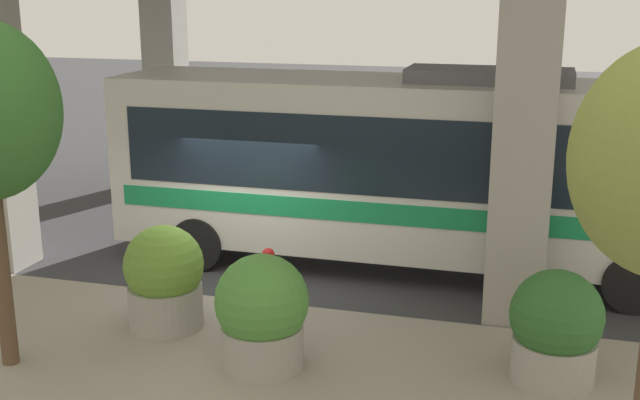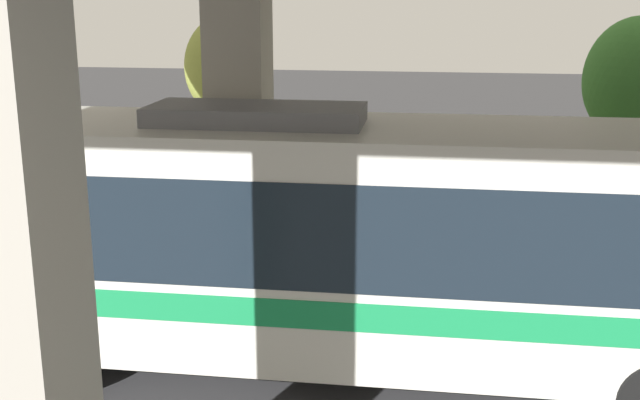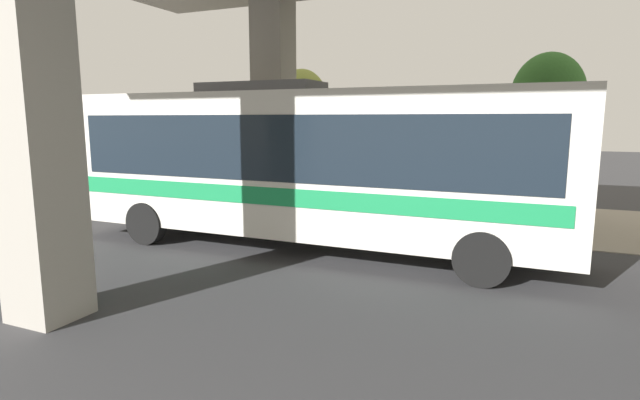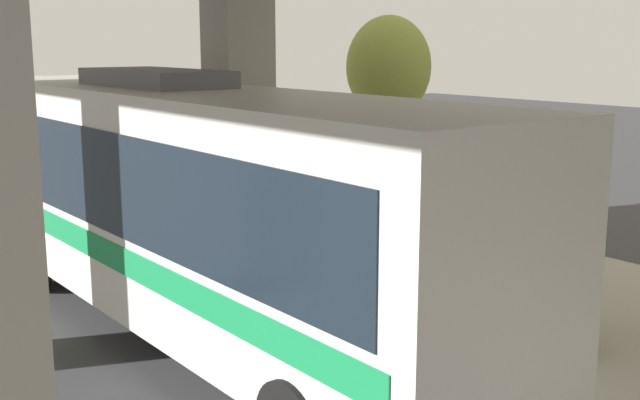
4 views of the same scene
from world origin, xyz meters
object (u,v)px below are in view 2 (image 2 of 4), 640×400
Objects in this scene: planter_back at (553,248)px; street_tree_far at (637,82)px; bus at (340,235)px; street_tree_near at (228,69)px; fire_hydrant at (476,274)px; planter_front at (238,233)px; planter_middle at (445,230)px.

street_tree_far is at bearing 138.28° from planter_back.
bus is 6.90× the size of planter_back.
street_tree_near is at bearing -97.59° from street_tree_far.
street_tree_near is at bearing -125.69° from fire_hydrant.
planter_front is 7.94m from street_tree_far.
planter_front is at bearing -92.09° from planter_back.
street_tree_far is (-1.73, 1.54, 2.74)m from planter_back.
bus is at bearing 26.20° from street_tree_near.
street_tree_near is (-1.96, -4.65, 2.78)m from planter_middle.
street_tree_near is (-6.48, -3.19, 1.55)m from bus.
planter_middle is at bearing -75.43° from street_tree_far.
planter_middle is 0.99× the size of planter_back.
planter_front is 0.96× the size of planter_middle.
street_tree_near is (-2.60, -0.78, 2.81)m from planter_front.
bus is at bearing -35.56° from fire_hydrant.
street_tree_near reaches higher than fire_hydrant.
street_tree_near reaches higher than planter_front.
fire_hydrant is 0.23× the size of street_tree_far.
planter_front is at bearing 16.81° from street_tree_near.
planter_front is 0.33× the size of street_tree_far.
planter_back is (0.84, 1.88, 0.01)m from planter_middle.
fire_hydrant is at bearing 75.73° from planter_front.
bus is at bearing -42.08° from street_tree_far.
bus is 2.39× the size of street_tree_near.
planter_middle reaches higher than fire_hydrant.
bus is 5.11m from planter_back.
planter_front is (-3.88, -2.40, -1.27)m from bus.
planter_middle is at bearing 67.11° from street_tree_near.
street_tree_far is at bearing 137.92° from bus.
planter_back is (0.21, 5.74, 0.04)m from planter_front.
bus is 10.08× the size of fire_hydrant.
street_tree_far reaches higher than planter_middle.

